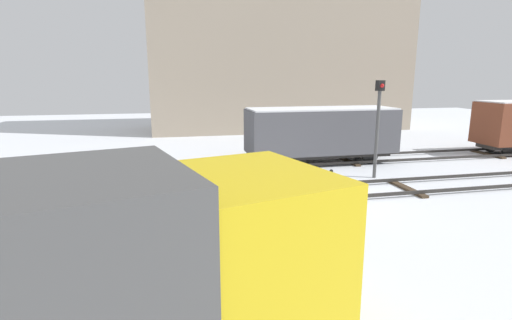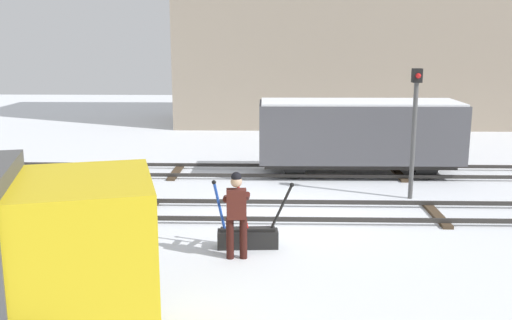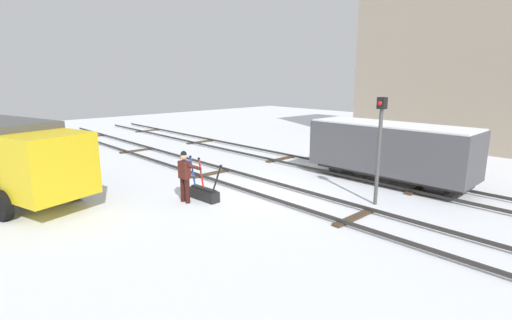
# 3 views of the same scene
# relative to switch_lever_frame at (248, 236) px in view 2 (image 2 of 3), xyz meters

# --- Properties ---
(ground_plane) EXTENTS (60.00, 60.00, 0.00)m
(ground_plane) POSITION_rel_switch_lever_frame_xyz_m (0.95, 2.21, -0.25)
(ground_plane) COLOR silver
(track_main_line) EXTENTS (44.00, 1.94, 0.18)m
(track_main_line) POSITION_rel_switch_lever_frame_xyz_m (0.95, 2.21, -0.14)
(track_main_line) COLOR #2D2B28
(track_main_line) RESTS_ON ground_plane
(track_siding_near) EXTENTS (44.00, 1.94, 0.18)m
(track_siding_near) POSITION_rel_switch_lever_frame_xyz_m (0.95, 6.50, -0.14)
(track_siding_near) COLOR #2D2B28
(track_siding_near) RESTS_ON ground_plane
(switch_lever_frame) EXTENTS (1.66, 0.44, 1.43)m
(switch_lever_frame) POSITION_rel_switch_lever_frame_xyz_m (0.00, 0.00, 0.00)
(switch_lever_frame) COLOR black
(switch_lever_frame) RESTS_ON ground_plane
(rail_worker) EXTENTS (0.57, 0.67, 1.74)m
(rail_worker) POSITION_rel_switch_lever_frame_xyz_m (-0.19, -0.58, 0.73)
(rail_worker) COLOR #351511
(rail_worker) RESTS_ON ground_plane
(signal_post) EXTENTS (0.24, 0.32, 3.46)m
(signal_post) POSITION_rel_switch_lever_frame_xyz_m (4.21, 3.81, 1.90)
(signal_post) COLOR #4C4C4C
(signal_post) RESTS_ON ground_plane
(freight_car_far_end) EXTENTS (6.20, 2.12, 2.33)m
(freight_car_far_end) POSITION_rel_switch_lever_frame_xyz_m (3.18, 6.50, 1.10)
(freight_car_far_end) COLOR #2D2B28
(freight_car_far_end) RESTS_ON ground_plane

